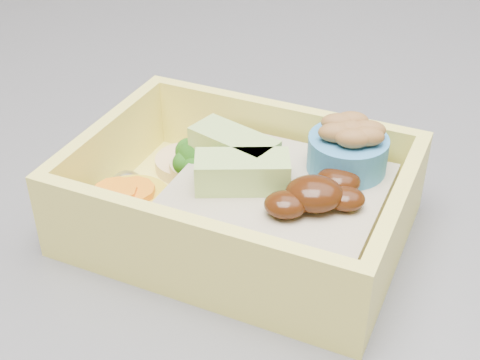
{
  "coord_description": "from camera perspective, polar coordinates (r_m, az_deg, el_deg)",
  "views": [
    {
      "loc": [
        -0.12,
        -0.44,
        1.17
      ],
      "look_at": [
        -0.14,
        -0.13,
        0.96
      ],
      "focal_mm": 50.0,
      "sensor_mm": 36.0,
      "label": 1
    }
  ],
  "objects": [
    {
      "name": "bento_box",
      "position": [
        0.39,
        0.99,
        -1.54
      ],
      "size": [
        0.22,
        0.19,
        0.07
      ],
      "rotation": [
        0.0,
        0.0,
        -0.34
      ],
      "color": "#FFF169",
      "rests_on": "island"
    }
  ]
}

